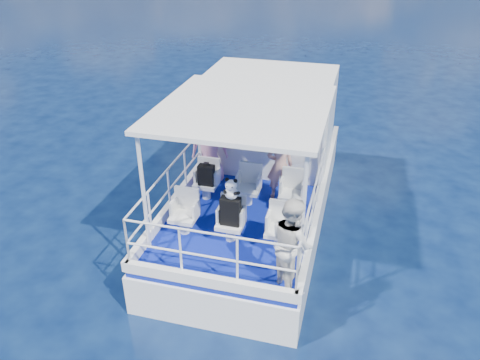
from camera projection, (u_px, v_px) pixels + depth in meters
The scene contains 20 objects.
ground at pixel (245, 244), 10.00m from camera, with size 2000.00×2000.00×0.00m, color #071334.
hull at pixel (256, 219), 10.84m from camera, with size 3.00×7.00×1.60m, color white.
deck at pixel (257, 187), 10.43m from camera, with size 2.90×6.90×0.10m, color navy.
cabin at pixel (270, 118), 10.97m from camera, with size 2.85×2.00×2.20m, color white.
canopy at pixel (243, 108), 8.31m from camera, with size 3.00×3.20×0.08m, color white.
canopy_posts at pixel (243, 166), 8.82m from camera, with size 2.77×2.97×2.20m.
railings at pixel (238, 202), 8.83m from camera, with size 2.84×3.59×1.00m, color white, non-canonical shape.
seat_port_fwd at pixel (207, 190), 9.84m from camera, with size 0.48×0.46×0.38m, color silver.
seat_center_fwd at pixel (248, 196), 9.64m from camera, with size 0.48×0.46×0.38m, color silver.
seat_stbd_fwd at pixel (291, 202), 9.44m from camera, with size 0.48×0.46×0.38m, color silver.
seat_port_aft at pixel (184, 224), 8.74m from camera, with size 0.48×0.46×0.38m, color silver.
seat_center_aft at pixel (231, 231), 8.54m from camera, with size 0.48×0.46×0.38m, color silver.
seat_stbd_aft at pixel (279, 238), 8.34m from camera, with size 0.48×0.46×0.38m, color silver.
passenger_port_fwd at pixel (210, 148), 10.19m from camera, with size 0.62×0.44×1.65m, color pink.
passenger_stbd_fwd at pixel (280, 166), 9.60m from camera, with size 0.54×0.36×1.49m, color tan.
passenger_stbd_aft at pixel (292, 243), 7.21m from camera, with size 0.77×0.60×1.58m, color silver.
backpack_port at pixel (206, 175), 9.57m from camera, with size 0.33×0.19×0.43m, color black.
backpack_center at pixel (231, 211), 8.28m from camera, with size 0.35×0.20×0.53m, color black.
compact_camera at pixel (206, 164), 9.47m from camera, with size 0.10×0.06×0.06m, color black.
panda at pixel (231, 189), 8.06m from camera, with size 0.25×0.21×0.39m, color white, non-canonical shape.
Camera 1 is at (1.98, -7.84, 6.04)m, focal length 35.00 mm.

